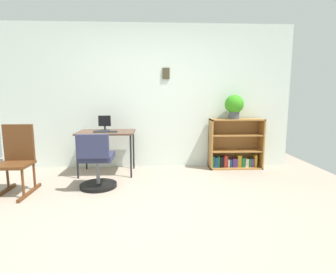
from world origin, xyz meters
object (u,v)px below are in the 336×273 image
at_px(keyboard, 105,132).
at_px(bookshelf_low, 235,147).
at_px(potted_plant_on_shelf, 234,105).
at_px(desk, 107,135).
at_px(office_chair, 97,165).
at_px(monitor, 105,124).
at_px(rocking_chair, 16,159).

bearing_deg(keyboard, bookshelf_low, 9.20).
height_order(bookshelf_low, potted_plant_on_shelf, potted_plant_on_shelf).
relative_size(bookshelf_low, potted_plant_on_shelf, 2.23).
xyz_separation_m(desk, potted_plant_on_shelf, (2.19, 0.20, 0.48)).
xyz_separation_m(office_chair, potted_plant_on_shelf, (2.20, 0.95, 0.79)).
bearing_deg(bookshelf_low, monitor, -175.90).
height_order(rocking_chair, potted_plant_on_shelf, potted_plant_on_shelf).
xyz_separation_m(desk, monitor, (-0.04, 0.09, 0.18)).
distance_m(desk, bookshelf_low, 2.28).
bearing_deg(monitor, keyboard, -77.36).
height_order(monitor, rocking_chair, monitor).
distance_m(monitor, office_chair, 0.98).
xyz_separation_m(office_chair, bookshelf_low, (2.26, 1.01, 0.04)).
relative_size(desk, rocking_chair, 1.00).
height_order(monitor, office_chair, monitor).
bearing_deg(bookshelf_low, desk, -173.42).
bearing_deg(keyboard, potted_plant_on_shelf, 7.99).
bearing_deg(potted_plant_on_shelf, office_chair, -156.56).
height_order(monitor, potted_plant_on_shelf, potted_plant_on_shelf).
relative_size(monitor, keyboard, 0.68).
bearing_deg(bookshelf_low, keyboard, -170.80).
height_order(keyboard, potted_plant_on_shelf, potted_plant_on_shelf).
bearing_deg(rocking_chair, office_chair, 4.82).
distance_m(desk, rocking_chair, 1.36).
height_order(office_chair, bookshelf_low, bookshelf_low).
bearing_deg(monitor, rocking_chair, -137.21).
relative_size(rocking_chair, bookshelf_low, 0.98).
distance_m(bookshelf_low, potted_plant_on_shelf, 0.75).
distance_m(keyboard, rocking_chair, 1.31).
bearing_deg(monitor, desk, -66.81).
xyz_separation_m(monitor, bookshelf_low, (2.29, 0.16, -0.45)).
relative_size(rocking_chair, potted_plant_on_shelf, 2.17).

